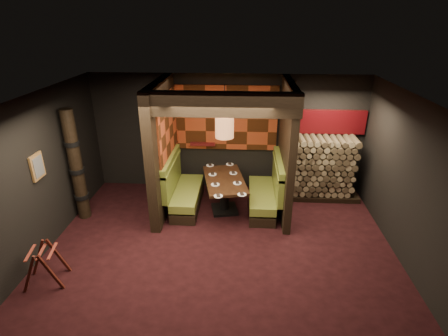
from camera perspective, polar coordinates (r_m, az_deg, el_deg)
floor at (r=6.71m, az=-0.69°, el=-13.67°), size 6.50×5.50×0.02m
ceiling at (r=5.46m, az=-0.84°, el=10.99°), size 6.50×5.50×0.02m
wall_back at (r=8.50m, az=0.60°, el=5.67°), size 6.50×0.02×2.85m
wall_front at (r=3.70m, az=-4.11°, el=-22.00°), size 6.50×0.02×2.85m
wall_left at (r=6.97m, az=-28.58°, el=-1.58°), size 0.02×5.50×2.85m
wall_right at (r=6.58m, az=28.88°, el=-3.06°), size 0.02×5.50×2.85m
partition_left at (r=7.65m, az=-10.00°, el=3.19°), size 0.20×2.20×2.85m
partition_right at (r=7.54m, az=10.10°, el=2.90°), size 0.15×2.10×2.85m
header_beam at (r=6.19m, az=-0.58°, el=10.35°), size 2.85×0.18×0.44m
tapa_back_panel at (r=8.34m, az=0.42°, el=8.15°), size 2.40×0.06×1.55m
tapa_side_panel at (r=7.65m, az=-9.06°, el=6.62°), size 0.04×1.85×1.45m
lacquer_shelf at (r=8.53m, az=-3.49°, el=3.94°), size 0.60×0.12×0.07m
booth_bench_left at (r=7.98m, az=-6.77°, el=-3.75°), size 0.68×1.60×1.14m
booth_bench_right at (r=7.88m, az=6.95°, el=-4.13°), size 0.68×1.60×1.14m
dining_table at (r=7.69m, az=0.09°, el=-3.37°), size 1.10×1.63×0.79m
place_settings at (r=7.58m, az=0.10°, el=-1.71°), size 0.95×1.79×0.03m
pendant_lamp at (r=7.11m, az=0.08°, el=6.75°), size 0.38×0.38×1.09m
framed_picture at (r=6.95m, az=-28.18°, el=0.21°), size 0.05×0.36×0.46m
luggage_rack at (r=6.57m, az=-27.30°, el=-13.67°), size 0.74×0.59×0.72m
totem_column at (r=7.83m, az=-22.98°, el=0.20°), size 0.31×0.31×2.40m
firewood_stack at (r=8.56m, az=15.90°, el=0.01°), size 1.73×0.70×1.50m
mosaic_header at (r=8.52m, az=16.24°, el=7.26°), size 1.83×0.10×0.56m
bay_front_post at (r=7.80m, az=10.57°, el=3.56°), size 0.08×0.08×2.85m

